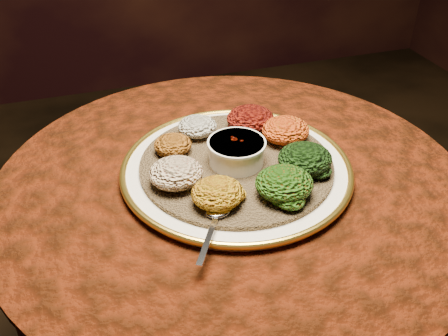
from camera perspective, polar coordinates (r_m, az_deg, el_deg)
name	(u,v)px	position (r m, az deg, el deg)	size (l,w,h in m)	color
table	(231,241)	(1.13, 0.85, -8.39)	(0.96, 0.96, 0.73)	black
platter	(236,168)	(1.01, 1.41, -0.06)	(0.48, 0.48, 0.02)	white
injera	(236,164)	(1.01, 1.42, 0.44)	(0.39, 0.39, 0.01)	olive
stew_bowl	(237,150)	(0.99, 1.45, 2.02)	(0.12, 0.12, 0.05)	white
spoon	(216,216)	(0.86, -0.87, -5.50)	(0.09, 0.13, 0.01)	silver
portion_ayib	(197,126)	(1.08, -3.08, 4.76)	(0.08, 0.08, 0.04)	beige
portion_kitfo	(250,119)	(1.10, 3.04, 5.63)	(0.11, 0.10, 0.05)	black
portion_tikil	(285,130)	(1.07, 7.04, 4.32)	(0.10, 0.10, 0.05)	#C68510
portion_gomen	(305,159)	(0.98, 9.24, 1.06)	(0.11, 0.10, 0.05)	black
portion_mixveg	(284,183)	(0.91, 6.89, -1.77)	(0.11, 0.10, 0.05)	maroon
portion_kik	(218,193)	(0.89, -0.74, -2.89)	(0.10, 0.09, 0.05)	#B0800F
portion_timatim	(176,173)	(0.94, -5.51, -0.56)	(0.10, 0.10, 0.05)	#700A06
portion_shiro	(173,145)	(1.03, -5.87, 2.68)	(0.08, 0.07, 0.04)	#914B11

